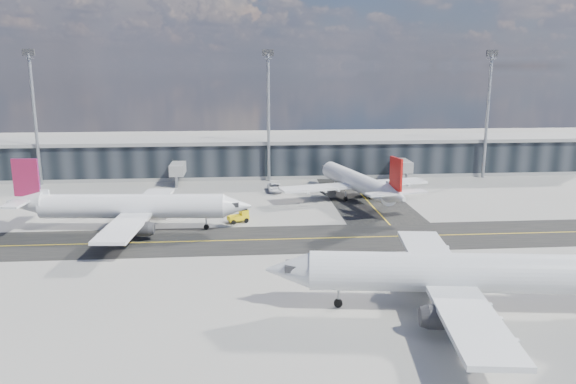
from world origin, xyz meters
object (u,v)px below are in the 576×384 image
Objects in this scene: service_van at (275,188)px; airliner_af at (129,207)px; baggage_tug at (240,216)px; airliner_redtail at (358,182)px; airliner_near at (464,273)px.

airliner_af is at bearing -135.57° from service_van.
baggage_tug is 0.62× the size of service_van.
service_van is at bearing 140.99° from baggage_tug.
airliner_redtail is 50.47m from airliner_near.
baggage_tug is at bearing -161.73° from airliner_redtail.
service_van is at bearing 136.99° from airliner_redtail.
airliner_redtail is at bearing 117.48° from airliner_af.
airliner_af reaches higher than baggage_tug.
airliner_near is at bearing 11.39° from baggage_tug.
airliner_near is at bearing 55.28° from airliner_af.
airliner_near is (0.90, -50.45, 0.61)m from airliner_redtail.
service_van is at bearing 140.83° from airliner_af.
airliner_near reaches higher than baggage_tug.
airliner_near reaches higher than service_van.
airliner_near is at bearing -76.37° from service_van.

